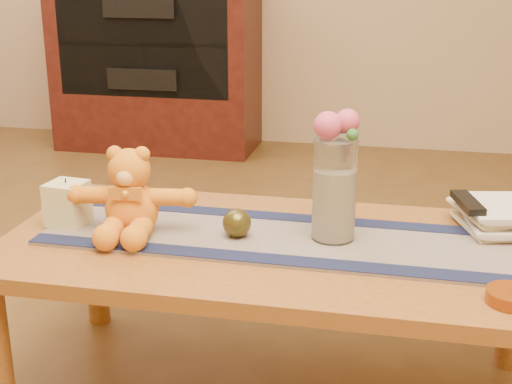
% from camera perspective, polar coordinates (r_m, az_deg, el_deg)
% --- Properties ---
extents(coffee_table_top, '(1.40, 0.70, 0.04)m').
position_cam_1_polar(coffee_table_top, '(1.84, 1.53, -4.55)').
color(coffee_table_top, brown).
rests_on(coffee_table_top, floor).
extents(table_leg_bl, '(0.07, 0.07, 0.41)m').
position_cam_1_polar(table_leg_bl, '(2.37, -12.64, -5.51)').
color(table_leg_bl, brown).
rests_on(table_leg_bl, floor).
extents(persian_runner, '(1.20, 0.36, 0.01)m').
position_cam_1_polar(persian_runner, '(1.84, 1.54, -3.66)').
color(persian_runner, '#191B47').
rests_on(persian_runner, coffee_table_top).
extents(runner_border_near, '(1.20, 0.07, 0.00)m').
position_cam_1_polar(runner_border_near, '(1.71, 0.60, -5.28)').
color(runner_border_near, '#13193B').
rests_on(runner_border_near, persian_runner).
extents(runner_border_far, '(1.20, 0.07, 0.00)m').
position_cam_1_polar(runner_border_far, '(1.98, 2.36, -1.98)').
color(runner_border_far, '#13193B').
rests_on(runner_border_far, persian_runner).
extents(teddy_bear, '(0.35, 0.30, 0.22)m').
position_cam_1_polar(teddy_bear, '(1.87, -9.92, 0.05)').
color(teddy_bear, orange).
rests_on(teddy_bear, persian_runner).
extents(pillar_candle, '(0.11, 0.11, 0.11)m').
position_cam_1_polar(pillar_candle, '(1.98, -14.78, -0.86)').
color(pillar_candle, beige).
rests_on(pillar_candle, persian_runner).
extents(candle_wick, '(0.00, 0.00, 0.01)m').
position_cam_1_polar(candle_wick, '(1.96, -14.93, 0.88)').
color(candle_wick, black).
rests_on(candle_wick, pillar_candle).
extents(glass_vase, '(0.11, 0.11, 0.26)m').
position_cam_1_polar(glass_vase, '(1.80, 6.26, 0.19)').
color(glass_vase, silver).
rests_on(glass_vase, persian_runner).
extents(potpourri_fill, '(0.09, 0.09, 0.18)m').
position_cam_1_polar(potpourri_fill, '(1.81, 6.22, -0.99)').
color(potpourri_fill, beige).
rests_on(potpourri_fill, glass_vase).
extents(rose_left, '(0.07, 0.07, 0.07)m').
position_cam_1_polar(rose_left, '(1.75, 5.75, 5.28)').
color(rose_left, '#C7466E').
rests_on(rose_left, glass_vase).
extents(rose_right, '(0.06, 0.06, 0.06)m').
position_cam_1_polar(rose_right, '(1.75, 7.29, 5.62)').
color(rose_right, '#C7466E').
rests_on(rose_right, glass_vase).
extents(blue_flower_back, '(0.04, 0.04, 0.04)m').
position_cam_1_polar(blue_flower_back, '(1.79, 6.87, 5.32)').
color(blue_flower_back, '#484597').
rests_on(blue_flower_back, glass_vase).
extents(blue_flower_side, '(0.04, 0.04, 0.04)m').
position_cam_1_polar(blue_flower_side, '(1.78, 5.53, 5.04)').
color(blue_flower_side, '#484597').
rests_on(blue_flower_side, glass_vase).
extents(leaf_sprig, '(0.03, 0.03, 0.03)m').
position_cam_1_polar(leaf_sprig, '(1.73, 7.67, 4.55)').
color(leaf_sprig, '#33662D').
rests_on(leaf_sprig, glass_vase).
extents(bronze_ball, '(0.08, 0.08, 0.07)m').
position_cam_1_polar(bronze_ball, '(1.83, -1.54, -2.48)').
color(bronze_ball, '#433C16').
rests_on(bronze_ball, persian_runner).
extents(book_bottom, '(0.23, 0.26, 0.02)m').
position_cam_1_polar(book_bottom, '(1.97, 16.21, -2.76)').
color(book_bottom, beige).
rests_on(book_bottom, coffee_table_top).
extents(book_lower, '(0.20, 0.25, 0.02)m').
position_cam_1_polar(book_lower, '(1.96, 16.43, -2.28)').
color(book_lower, beige).
rests_on(book_lower, book_bottom).
extents(book_upper, '(0.23, 0.27, 0.02)m').
position_cam_1_polar(book_upper, '(1.96, 16.11, -1.69)').
color(book_upper, beige).
rests_on(book_upper, book_lower).
extents(book_top, '(0.21, 0.25, 0.02)m').
position_cam_1_polar(book_top, '(1.95, 16.48, -1.21)').
color(book_top, beige).
rests_on(book_top, book_upper).
extents(tv_remote, '(0.08, 0.17, 0.02)m').
position_cam_1_polar(tv_remote, '(1.94, 16.49, -0.80)').
color(tv_remote, black).
rests_on(tv_remote, book_top).
extents(amber_dish, '(0.13, 0.13, 0.03)m').
position_cam_1_polar(amber_dish, '(1.61, 19.69, -7.87)').
color(amber_dish, '#BF5914').
rests_on(amber_dish, coffee_table_top).
extents(media_cabinet, '(1.20, 0.50, 1.10)m').
position_cam_1_polar(media_cabinet, '(4.45, -7.91, 10.51)').
color(media_cabinet, black).
rests_on(media_cabinet, floor).
extents(cabinet_cavity, '(1.02, 0.03, 0.61)m').
position_cam_1_polar(cabinet_cavity, '(4.22, -9.07, 11.54)').
color(cabinet_cavity, black).
rests_on(cabinet_cavity, media_cabinet).
extents(cabinet_shelf, '(1.02, 0.20, 0.02)m').
position_cam_1_polar(cabinet_shelf, '(4.30, -8.66, 11.68)').
color(cabinet_shelf, black).
rests_on(cabinet_shelf, media_cabinet).
extents(stereo_upper, '(0.42, 0.28, 0.10)m').
position_cam_1_polar(stereo_upper, '(4.30, -8.70, 14.33)').
color(stereo_upper, black).
rests_on(stereo_upper, media_cabinet).
extents(stereo_lower, '(0.42, 0.28, 0.12)m').
position_cam_1_polar(stereo_lower, '(4.34, -8.44, 9.12)').
color(stereo_lower, black).
rests_on(stereo_lower, media_cabinet).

